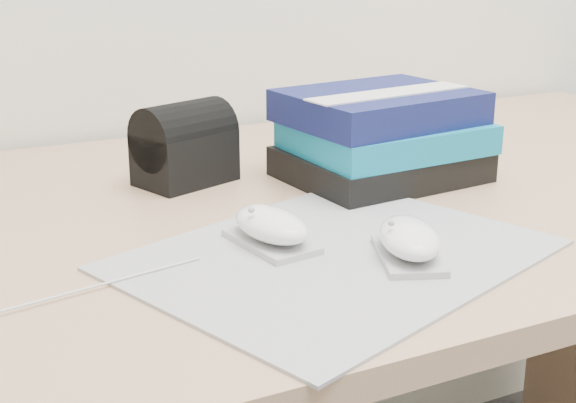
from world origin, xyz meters
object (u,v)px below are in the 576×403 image
mouse_rear (271,227)px  desk (293,339)px  mouse_front (409,241)px  pouch (184,144)px  book_stack (382,136)px

mouse_rear → desk: bearing=58.0°
mouse_front → pouch: pouch is taller
book_stack → desk: bearing=159.6°
desk → book_stack: size_ratio=6.19×
desk → mouse_rear: bearing=-122.0°
book_stack → pouch: bearing=157.9°
desk → pouch: 0.32m
desk → mouse_rear: size_ratio=14.13×
mouse_front → book_stack: size_ratio=0.46×
book_stack → pouch: size_ratio=1.85×
mouse_front → mouse_rear: bearing=138.0°
mouse_rear → pouch: (0.00, 0.26, 0.03)m
book_stack → pouch: book_stack is taller
mouse_rear → pouch: 0.27m
mouse_rear → mouse_front: size_ratio=0.96×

